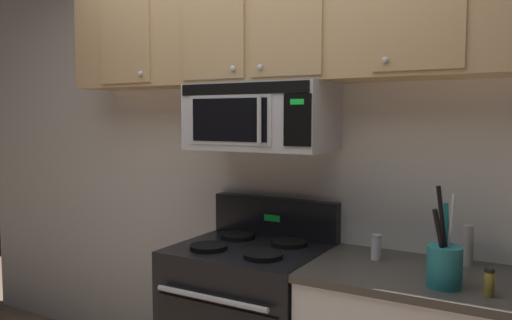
{
  "coord_description": "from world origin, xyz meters",
  "views": [
    {
      "loc": [
        1.32,
        -1.81,
        1.57
      ],
      "look_at": [
        0.0,
        0.49,
        1.35
      ],
      "focal_mm": 35.73,
      "sensor_mm": 36.0,
      "label": 1
    }
  ],
  "objects_px": {
    "spice_jar": "(489,282)",
    "over_range_microwave": "(261,117)",
    "utensil_crock_teal": "(444,263)",
    "salt_shaker": "(376,247)",
    "pepper_mill": "(468,245)"
  },
  "relations": [
    {
      "from": "utensil_crock_teal",
      "to": "salt_shaker",
      "type": "distance_m",
      "value": 0.43
    },
    {
      "from": "pepper_mill",
      "to": "salt_shaker",
      "type": "bearing_deg",
      "value": -163.95
    },
    {
      "from": "utensil_crock_teal",
      "to": "pepper_mill",
      "type": "bearing_deg",
      "value": 83.54
    },
    {
      "from": "salt_shaker",
      "to": "spice_jar",
      "type": "xyz_separation_m",
      "value": [
        0.52,
        -0.28,
        -0.01
      ]
    },
    {
      "from": "utensil_crock_teal",
      "to": "salt_shaker",
      "type": "bearing_deg",
      "value": 144.38
    },
    {
      "from": "pepper_mill",
      "to": "spice_jar",
      "type": "bearing_deg",
      "value": -72.05
    },
    {
      "from": "utensil_crock_teal",
      "to": "spice_jar",
      "type": "height_order",
      "value": "utensil_crock_teal"
    },
    {
      "from": "over_range_microwave",
      "to": "spice_jar",
      "type": "bearing_deg",
      "value": -14.26
    },
    {
      "from": "salt_shaker",
      "to": "spice_jar",
      "type": "bearing_deg",
      "value": -28.2
    },
    {
      "from": "over_range_microwave",
      "to": "spice_jar",
      "type": "xyz_separation_m",
      "value": [
        1.15,
        -0.29,
        -0.62
      ]
    },
    {
      "from": "salt_shaker",
      "to": "pepper_mill",
      "type": "xyz_separation_m",
      "value": [
        0.39,
        0.11,
        0.03
      ]
    },
    {
      "from": "utensil_crock_teal",
      "to": "salt_shaker",
      "type": "height_order",
      "value": "utensil_crock_teal"
    },
    {
      "from": "spice_jar",
      "to": "over_range_microwave",
      "type": "bearing_deg",
      "value": 165.74
    },
    {
      "from": "over_range_microwave",
      "to": "utensil_crock_teal",
      "type": "distance_m",
      "value": 1.17
    },
    {
      "from": "utensil_crock_teal",
      "to": "pepper_mill",
      "type": "height_order",
      "value": "utensil_crock_teal"
    }
  ]
}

